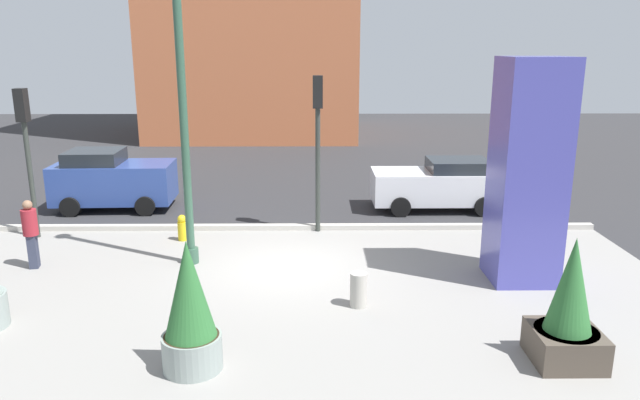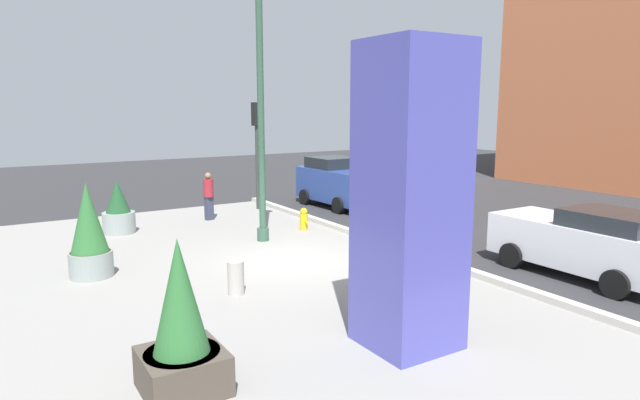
# 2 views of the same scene
# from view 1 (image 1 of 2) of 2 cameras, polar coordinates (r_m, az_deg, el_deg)

# --- Properties ---
(ground_plane) EXTENTS (60.00, 60.00, 0.00)m
(ground_plane) POSITION_cam_1_polar(r_m,az_deg,el_deg) (18.62, -2.61, -2.05)
(ground_plane) COLOR #2D2D30
(plaza_pavement) EXTENTS (18.00, 10.00, 0.02)m
(plaza_pavement) POSITION_cam_1_polar(r_m,az_deg,el_deg) (12.99, -3.53, -9.68)
(plaza_pavement) COLOR gray
(plaza_pavement) RESTS_ON ground_plane
(curb_strip) EXTENTS (18.00, 0.24, 0.16)m
(curb_strip) POSITION_cam_1_polar(r_m,az_deg,el_deg) (17.75, -2.71, -2.62)
(curb_strip) COLOR #B7B2A8
(curb_strip) RESTS_ON ground_plane
(lamp_post) EXTENTS (0.44, 0.44, 7.79)m
(lamp_post) POSITION_cam_1_polar(r_m,az_deg,el_deg) (14.58, -12.99, 8.22)
(lamp_post) COLOR #335642
(lamp_post) RESTS_ON ground_plane
(art_pillar_blue) EXTENTS (1.45, 1.45, 5.11)m
(art_pillar_blue) POSITION_cam_1_polar(r_m,az_deg,el_deg) (14.19, 19.29, 2.48)
(art_pillar_blue) COLOR #4C4CAD
(art_pillar_blue) RESTS_ON ground_plane
(potted_plant_curbside) EXTENTS (1.14, 1.14, 2.27)m
(potted_plant_curbside) POSITION_cam_1_polar(r_m,az_deg,el_deg) (11.14, 22.75, -9.83)
(potted_plant_curbside) COLOR #4C4238
(potted_plant_curbside) RESTS_ON ground_plane
(potted_plant_mid_plaza) EXTENTS (1.01, 1.01, 2.30)m
(potted_plant_mid_plaza) POSITION_cam_1_polar(r_m,az_deg,el_deg) (10.26, -12.37, -10.38)
(potted_plant_mid_plaza) COLOR gray
(potted_plant_mid_plaza) RESTS_ON ground_plane
(fire_hydrant) EXTENTS (0.36, 0.26, 0.75)m
(fire_hydrant) POSITION_cam_1_polar(r_m,az_deg,el_deg) (17.13, -13.06, -2.63)
(fire_hydrant) COLOR gold
(fire_hydrant) RESTS_ON ground_plane
(concrete_bollard) EXTENTS (0.36, 0.36, 0.75)m
(concrete_bollard) POSITION_cam_1_polar(r_m,az_deg,el_deg) (12.61, 3.72, -8.60)
(concrete_bollard) COLOR #B2ADA3
(concrete_bollard) RESTS_ON ground_plane
(traffic_light_corner) EXTENTS (0.28, 0.42, 4.53)m
(traffic_light_corner) POSITION_cam_1_polar(r_m,az_deg,el_deg) (16.95, -0.21, 6.89)
(traffic_light_corner) COLOR #333833
(traffic_light_corner) RESTS_ON ground_plane
(traffic_light_far_side) EXTENTS (0.28, 0.42, 4.21)m
(traffic_light_far_side) POSITION_cam_1_polar(r_m,az_deg,el_deg) (18.31, -26.38, 5.36)
(traffic_light_far_side) COLOR #333833
(traffic_light_far_side) RESTS_ON ground_plane
(car_curb_east) EXTENTS (4.34, 1.99, 1.69)m
(car_curb_east) POSITION_cam_1_polar(r_m,az_deg,el_deg) (20.16, 11.46, 1.50)
(car_curb_east) COLOR silver
(car_curb_east) RESTS_ON ground_plane
(car_passing_lane) EXTENTS (3.91, 2.18, 1.99)m
(car_passing_lane) POSITION_cam_1_polar(r_m,az_deg,el_deg) (20.99, -19.30, 1.84)
(car_passing_lane) COLOR #2D4793
(car_passing_lane) RESTS_ON ground_plane
(pedestrian_on_sidewalk) EXTENTS (0.42, 0.42, 1.73)m
(pedestrian_on_sidewalk) POSITION_cam_1_polar(r_m,az_deg,el_deg) (16.12, -26.01, -2.66)
(pedestrian_on_sidewalk) COLOR #33384C
(pedestrian_on_sidewalk) RESTS_ON ground_plane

